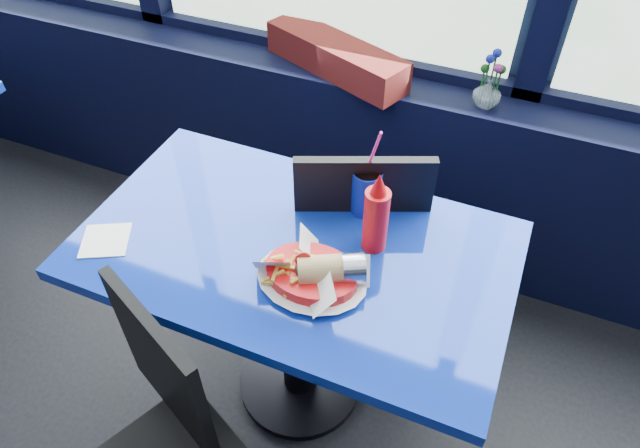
% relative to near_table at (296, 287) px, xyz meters
% --- Properties ---
extents(window_sill, '(5.00, 0.26, 0.80)m').
position_rel_near_table_xyz_m(window_sill, '(-0.30, 0.87, -0.17)').
color(window_sill, black).
rests_on(window_sill, ground).
extents(near_table, '(1.20, 0.70, 0.75)m').
position_rel_near_table_xyz_m(near_table, '(0.00, 0.00, 0.00)').
color(near_table, black).
rests_on(near_table, ground).
extents(chair_near_front, '(0.53, 0.53, 0.88)m').
position_rel_near_table_xyz_m(chair_near_front, '(-0.12, -0.53, -0.06)').
color(chair_near_front, black).
rests_on(chair_near_front, ground).
extents(chair_near_back, '(0.55, 0.55, 0.93)m').
position_rel_near_table_xyz_m(chair_near_back, '(0.17, 0.32, -0.03)').
color(chair_near_back, black).
rests_on(chair_near_back, ground).
extents(planter_box, '(0.61, 0.36, 0.12)m').
position_rel_near_table_xyz_m(planter_box, '(-0.21, 0.84, 0.29)').
color(planter_box, maroon).
rests_on(planter_box, window_sill).
extents(flower_vase, '(0.11, 0.11, 0.21)m').
position_rel_near_table_xyz_m(flower_vase, '(0.36, 0.82, 0.29)').
color(flower_vase, silver).
rests_on(flower_vase, window_sill).
extents(food_basket, '(0.27, 0.26, 0.10)m').
position_rel_near_table_xyz_m(food_basket, '(0.10, -0.10, 0.22)').
color(food_basket, red).
rests_on(food_basket, near_table).
extents(ketchup_bottle, '(0.07, 0.07, 0.26)m').
position_rel_near_table_xyz_m(ketchup_bottle, '(0.20, 0.09, 0.29)').
color(ketchup_bottle, red).
rests_on(ketchup_bottle, near_table).
extents(soda_cup, '(0.09, 0.09, 0.30)m').
position_rel_near_table_xyz_m(soda_cup, '(0.13, 0.21, 0.26)').
color(soda_cup, navy).
rests_on(soda_cup, near_table).
extents(napkin, '(0.17, 0.17, 0.00)m').
position_rel_near_table_xyz_m(napkin, '(-0.49, -0.19, 0.18)').
color(napkin, white).
rests_on(napkin, near_table).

